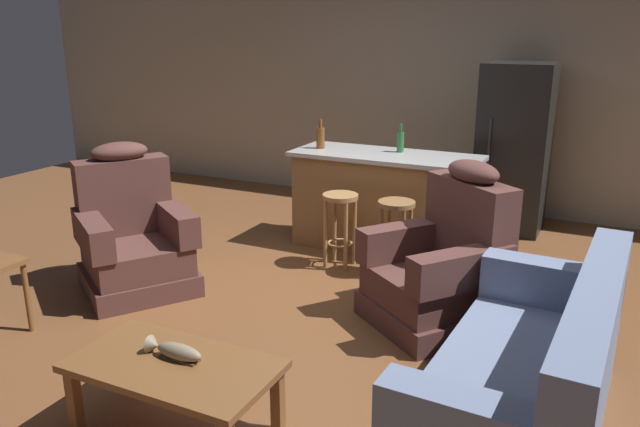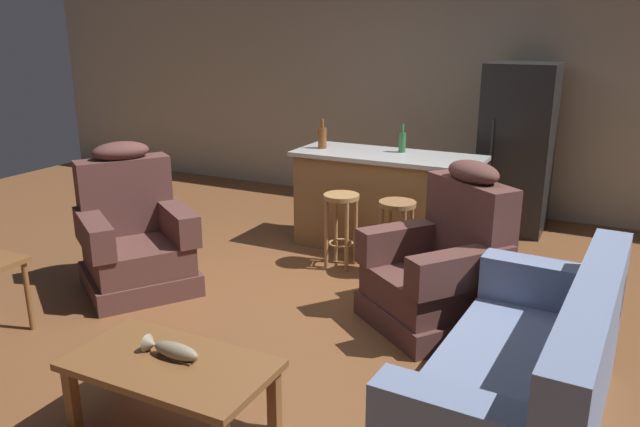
% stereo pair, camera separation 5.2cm
% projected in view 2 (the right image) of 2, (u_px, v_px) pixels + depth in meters
% --- Properties ---
extents(ground_plane, '(12.00, 12.00, 0.00)m').
position_uv_depth(ground_plane, '(325.00, 299.00, 5.04)').
color(ground_plane, brown).
extents(back_wall, '(12.00, 0.05, 2.60)m').
position_uv_depth(back_wall, '(442.00, 98.00, 7.34)').
color(back_wall, '#A89E89').
rests_on(back_wall, ground_plane).
extents(coffee_table, '(1.10, 0.60, 0.42)m').
position_uv_depth(coffee_table, '(171.00, 371.00, 3.30)').
color(coffee_table, brown).
rests_on(coffee_table, ground_plane).
extents(fish_figurine, '(0.34, 0.10, 0.10)m').
position_uv_depth(fish_figurine, '(171.00, 350.00, 3.32)').
color(fish_figurine, '#4C3823').
rests_on(fish_figurine, coffee_table).
extents(couch, '(0.93, 1.94, 0.94)m').
position_uv_depth(couch, '(528.00, 383.00, 3.24)').
color(couch, '#707FA3').
rests_on(couch, ground_plane).
extents(recliner_near_lamp, '(1.17, 1.17, 1.20)m').
position_uv_depth(recliner_near_lamp, '(134.00, 238.00, 5.18)').
color(recliner_near_lamp, brown).
rests_on(recliner_near_lamp, ground_plane).
extents(recliner_near_island, '(1.18, 1.18, 1.20)m').
position_uv_depth(recliner_near_island, '(443.00, 269.00, 4.53)').
color(recliner_near_island, brown).
rests_on(recliner_near_island, ground_plane).
extents(kitchen_island, '(1.80, 0.70, 0.95)m').
position_uv_depth(kitchen_island, '(386.00, 202.00, 6.05)').
color(kitchen_island, olive).
rests_on(kitchen_island, ground_plane).
extents(bar_stool_left, '(0.32, 0.32, 0.68)m').
position_uv_depth(bar_stool_left, '(341.00, 217.00, 5.60)').
color(bar_stool_left, '#A87A47').
rests_on(bar_stool_left, ground_plane).
extents(bar_stool_right, '(0.32, 0.32, 0.68)m').
position_uv_depth(bar_stool_right, '(397.00, 225.00, 5.37)').
color(bar_stool_right, olive).
rests_on(bar_stool_right, ground_plane).
extents(refrigerator, '(0.70, 0.69, 1.76)m').
position_uv_depth(refrigerator, '(516.00, 149.00, 6.54)').
color(refrigerator, black).
rests_on(refrigerator, ground_plane).
extents(bottle_tall_green, '(0.07, 0.07, 0.27)m').
position_uv_depth(bottle_tall_green, '(402.00, 142.00, 5.97)').
color(bottle_tall_green, '#2D6B38').
rests_on(bottle_tall_green, kitchen_island).
extents(bottle_short_amber, '(0.08, 0.08, 0.29)m').
position_uv_depth(bottle_short_amber, '(322.00, 137.00, 6.16)').
color(bottle_short_amber, brown).
rests_on(bottle_short_amber, kitchen_island).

